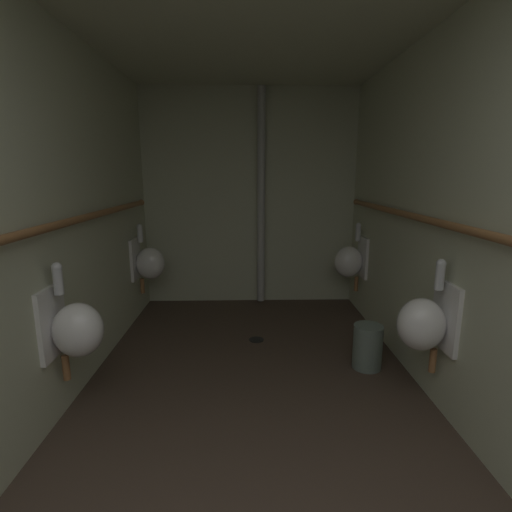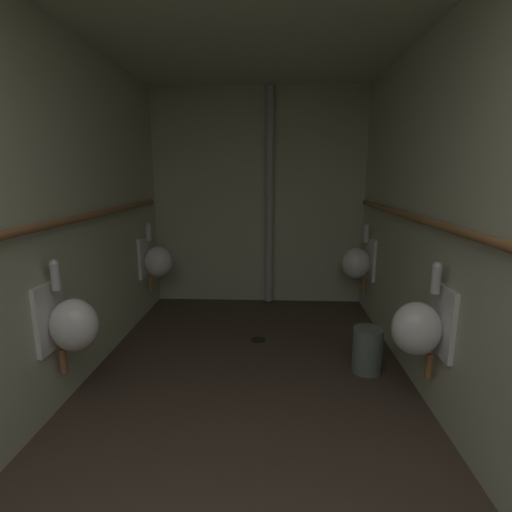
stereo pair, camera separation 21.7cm
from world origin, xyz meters
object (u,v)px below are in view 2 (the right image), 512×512
Objects in this scene: urinal_left_mid at (71,323)px; urinal_right_mid at (420,327)px; floor_drain at (258,339)px; urinal_left_far at (156,261)px; standpipe_back_wall at (269,199)px; urinal_right_far at (358,262)px; waste_bin at (367,350)px.

urinal_left_mid and urinal_right_mid have the same top height.
urinal_right_mid reaches higher than floor_drain.
urinal_left_mid is at bearing -90.00° from urinal_left_far.
urinal_right_mid is at bearing -46.92° from floor_drain.
urinal_left_far is at bearing -159.70° from standpipe_back_wall.
urinal_right_mid is 2.49m from standpipe_back_wall.
urinal_left_far is 1.00× the size of urinal_right_mid.
urinal_left_mid is 1.00× the size of urinal_right_far.
waste_bin is at bearing -97.64° from urinal_right_far.
floor_drain is 0.39× the size of waste_bin.
waste_bin reaches higher than floor_drain.
standpipe_back_wall is 6.83× the size of waste_bin.
urinal_left_mid and urinal_left_far have the same top height.
urinal_right_mid and urinal_right_far have the same top height.
urinal_left_mid and urinal_right_far have the same top height.
urinal_left_far is 1.44m from floor_drain.
standpipe_back_wall is 1.66m from floor_drain.
waste_bin is (-0.16, -1.21, -0.43)m from urinal_right_far.
urinal_right_mid is 1.00× the size of urinal_right_far.
urinal_left_mid is at bearing -140.19° from urinal_right_far.
urinal_right_mid is at bearing -38.78° from urinal_left_far.
urinal_left_far and urinal_right_far have the same top height.
urinal_left_mid is 1.00× the size of urinal_left_far.
standpipe_back_wall is (1.22, 0.45, 0.64)m from urinal_left_far.
standpipe_back_wall is at bearing 20.30° from urinal_left_far.
waste_bin is (0.88, -0.54, 0.18)m from floor_drain.
urinal_left_far is 2.80m from urinal_right_mid.
urinal_left_mid reaches higher than waste_bin.
urinal_left_mid is 2.18m from urinal_right_mid.
urinal_right_far reaches higher than waste_bin.
standpipe_back_wall is at bearing 61.42° from urinal_left_mid.
urinal_right_far is at bearing -24.00° from standpipe_back_wall.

